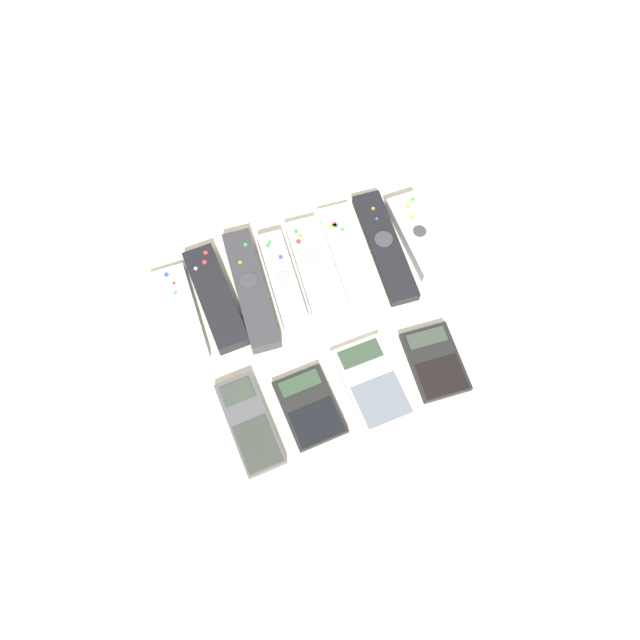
{
  "coord_description": "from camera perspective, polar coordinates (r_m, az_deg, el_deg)",
  "views": [
    {
      "loc": [
        -0.14,
        -0.36,
        0.93
      ],
      "look_at": [
        0.0,
        0.03,
        0.01
      ],
      "focal_mm": 35.0,
      "sensor_mm": 36.0,
      "label": 1
    }
  ],
  "objects": [
    {
      "name": "remote_4",
      "position": [
        1.05,
        -0.56,
        4.93
      ],
      "size": [
        0.07,
        0.18,
        0.02
      ],
      "rotation": [
        0.0,
        0.0,
        -0.06
      ],
      "color": "white",
      "rests_on": "ground_plane"
    },
    {
      "name": "remote_3",
      "position": [
        1.04,
        -3.44,
        3.73
      ],
      "size": [
        0.05,
        0.18,
        0.03
      ],
      "rotation": [
        0.0,
        0.0,
        -0.05
      ],
      "color": "#B7B7BC",
      "rests_on": "ground_plane"
    },
    {
      "name": "remote_5",
      "position": [
        1.07,
        2.83,
        5.7
      ],
      "size": [
        0.07,
        0.22,
        0.02
      ],
      "rotation": [
        0.0,
        0.0,
        -0.06
      ],
      "color": "white",
      "rests_on": "ground_plane"
    },
    {
      "name": "remote_2",
      "position": [
        1.04,
        -6.32,
        2.82
      ],
      "size": [
        0.06,
        0.22,
        0.03
      ],
      "rotation": [
        0.0,
        0.0,
        -0.06
      ],
      "color": "#333338",
      "rests_on": "ground_plane"
    },
    {
      "name": "calculator_0",
      "position": [
        0.96,
        -6.44,
        -9.4
      ],
      "size": [
        0.07,
        0.16,
        0.02
      ],
      "rotation": [
        0.0,
        0.0,
        0.06
      ],
      "color": "#4C4C51",
      "rests_on": "ground_plane"
    },
    {
      "name": "remote_6",
      "position": [
        1.08,
        5.94,
        6.69
      ],
      "size": [
        0.06,
        0.22,
        0.02
      ],
      "rotation": [
        0.0,
        0.0,
        -0.06
      ],
      "color": "black",
      "rests_on": "ground_plane"
    },
    {
      "name": "calculator_2",
      "position": [
        0.98,
        4.83,
        -5.67
      ],
      "size": [
        0.09,
        0.15,
        0.01
      ],
      "rotation": [
        0.0,
        0.0,
        0.04
      ],
      "color": "#B2B2B7",
      "rests_on": "ground_plane"
    },
    {
      "name": "remote_7",
      "position": [
        1.1,
        9.01,
        7.65
      ],
      "size": [
        0.06,
        0.16,
        0.03
      ],
      "rotation": [
        0.0,
        0.0,
        0.01
      ],
      "color": "#B7B7BC",
      "rests_on": "ground_plane"
    },
    {
      "name": "calculator_3",
      "position": [
        1.0,
        10.47,
        -3.78
      ],
      "size": [
        0.09,
        0.12,
        0.01
      ],
      "rotation": [
        0.0,
        0.0,
        -0.06
      ],
      "color": "black",
      "rests_on": "ground_plane"
    },
    {
      "name": "calculator_1",
      "position": [
        0.96,
        -0.94,
        -7.96
      ],
      "size": [
        0.09,
        0.12,
        0.01
      ],
      "rotation": [
        0.0,
        0.0,
        0.06
      ],
      "color": "black",
      "rests_on": "ground_plane"
    },
    {
      "name": "remote_1",
      "position": [
        1.04,
        -9.53,
        2.02
      ],
      "size": [
        0.06,
        0.19,
        0.03
      ],
      "rotation": [
        0.0,
        0.0,
        0.05
      ],
      "color": "black",
      "rests_on": "ground_plane"
    },
    {
      "name": "ground_plane",
      "position": [
        1.01,
        0.63,
        -1.95
      ],
      "size": [
        3.0,
        3.0,
        0.0
      ],
      "primitive_type": "plane",
      "color": "beige"
    },
    {
      "name": "remote_0",
      "position": [
        1.04,
        -12.8,
        0.47
      ],
      "size": [
        0.06,
        0.18,
        0.02
      ],
      "rotation": [
        0.0,
        0.0,
        -0.01
      ],
      "color": "silver",
      "rests_on": "ground_plane"
    }
  ]
}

